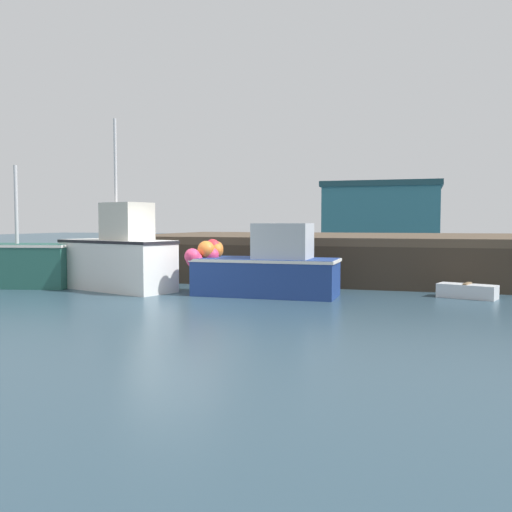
% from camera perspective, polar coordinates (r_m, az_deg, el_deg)
% --- Properties ---
extents(ground, '(120.00, 160.00, 0.10)m').
position_cam_1_polar(ground, '(14.49, -8.69, -4.72)').
color(ground, '#2D4756').
extents(pier, '(14.81, 8.91, 1.53)m').
position_cam_1_polar(pier, '(20.80, 8.54, 1.48)').
color(pier, brown).
rests_on(pier, ground).
extents(fishing_boat_near_left, '(3.74, 2.12, 3.74)m').
position_cam_1_polar(fishing_boat_near_left, '(18.82, -23.06, -0.74)').
color(fishing_boat_near_left, '#23564C').
rests_on(fishing_boat_near_left, ground).
extents(fishing_boat_near_right, '(4.04, 2.56, 5.00)m').
position_cam_1_polar(fishing_boat_near_right, '(16.94, -13.81, -0.13)').
color(fishing_boat_near_right, silver).
rests_on(fishing_boat_near_right, ground).
extents(fishing_boat_mid, '(4.09, 1.56, 1.97)m').
position_cam_1_polar(fishing_boat_mid, '(15.24, 0.90, -1.15)').
color(fishing_boat_mid, navy).
rests_on(fishing_boat_mid, ground).
extents(rowboat, '(1.58, 1.04, 0.41)m').
position_cam_1_polar(rowboat, '(15.81, 20.67, -3.36)').
color(rowboat, silver).
rests_on(rowboat, ground).
extents(warehouse, '(10.30, 6.94, 5.57)m').
position_cam_1_polar(warehouse, '(52.08, 12.68, 4.26)').
color(warehouse, '#2D6B7A').
rests_on(warehouse, ground).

